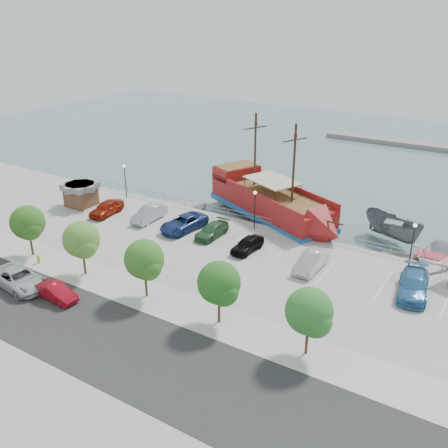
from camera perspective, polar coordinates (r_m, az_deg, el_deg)
The scene contains 31 objects.
ground at distance 48.62m, azimuth -0.24°, elevation -4.29°, with size 160.00×160.00×0.00m, color slate.
land_slab at distance 35.43m, azimuth -19.42°, elevation -17.03°, with size 100.00×58.00×1.20m, color gray.
street at distance 37.53m, azimuth -13.62°, elevation -12.51°, with size 100.00×8.00×0.04m, color #2A2929.
sidewalk at distance 41.11m, azimuth -7.73°, elevation -8.52°, with size 100.00×4.00×0.05m, color beige.
seawall_railing at distance 54.10m, azimuth 4.14°, elevation 0.43°, with size 50.00×0.06×1.00m.
far_shore at distance 95.01m, azimuth 23.33°, elevation 8.01°, with size 40.00×3.00×0.80m, color gray.
pirate_ship at distance 56.40m, azimuth 6.20°, elevation 1.94°, with size 19.78×12.92×12.42m.
patrol_boat at distance 54.88m, azimuth 18.72°, elevation -0.65°, with size 2.68×7.13×2.76m, color #555C5F.
speedboat at distance 51.18m, azimuth 23.15°, elevation -3.86°, with size 5.41×7.58×1.57m, color white.
dock_west at distance 62.08m, azimuth -5.72°, elevation 2.16°, with size 7.61×2.17×0.43m, color gray.
dock_mid at distance 53.15m, azimuth 11.94°, elevation -2.04°, with size 7.69×2.20×0.44m, color slate.
dock_east at distance 51.25m, azimuth 21.62°, elevation -4.28°, with size 7.63×2.18×0.44m, color #6B625B.
shed at distance 61.47m, azimuth -16.05°, elevation 3.34°, with size 3.31×3.31×2.72m.
street_van at distance 45.41m, azimuth -22.41°, elevation -5.79°, with size 2.69×5.83×1.62m, color silver.
street_sedan at distance 42.66m, azimuth -18.68°, elevation -7.37°, with size 1.41×4.04×1.33m, color maroon.
fire_hydrant at distance 49.02m, azimuth -20.43°, elevation -3.75°, with size 0.29×0.29×0.83m.
lamp_post_left at distance 62.16m, azimuth -11.26°, elevation 5.49°, with size 0.36×0.36×4.28m.
lamp_post_mid at distance 52.13m, azimuth 3.54°, elevation 2.39°, with size 0.36×0.36×4.28m.
lamp_post_right at distance 47.36m, azimuth 20.81°, elevation -1.43°, with size 0.36×0.36×4.28m.
tree_b at distance 49.53m, azimuth -21.48°, elevation 0.01°, with size 3.30×3.20×5.00m.
tree_c at distance 44.44m, azimuth -15.92°, elevation -1.88°, with size 3.30×3.20×5.00m.
tree_d at distance 39.93m, azimuth -9.01°, elevation -4.20°, with size 3.30×3.20×5.00m.
tree_e at distance 36.22m, azimuth -0.45°, elevation -6.97°, with size 3.30×3.20×5.00m.
tree_f at distance 33.57m, azimuth 9.87°, elevation -10.05°, with size 3.30×3.20×5.00m.
parked_car_a at distance 58.15m, azimuth -13.28°, elevation 1.80°, with size 1.89×4.69×1.60m, color maroon.
parked_car_b at distance 55.62m, azimuth -8.53°, elevation 1.18°, with size 1.70×4.86×1.60m, color #A5A9B4.
parked_car_c at distance 52.80m, azimuth -4.62°, elevation 0.12°, with size 2.62×5.67×1.58m, color navy.
parked_car_d at distance 51.17m, azimuth -1.40°, elevation -0.75°, with size 1.86×4.59×1.33m, color #2D5D36.
parked_car_e at distance 48.15m, azimuth 2.69°, elevation -2.34°, with size 1.66×4.11×1.40m, color black.
parked_car_f at distance 45.51m, azimuth 9.98°, elevation -4.18°, with size 1.70×4.88×1.61m, color beige.
parked_car_h at distance 43.87m, azimuth 20.83°, elevation -6.55°, with size 2.32×5.72×1.66m, color teal.
Camera 1 is at (22.83, -36.47, 21.64)m, focal length 40.00 mm.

